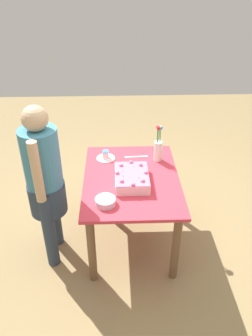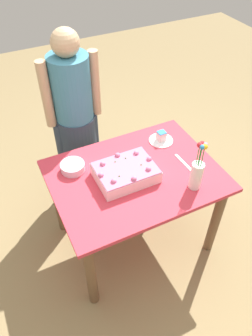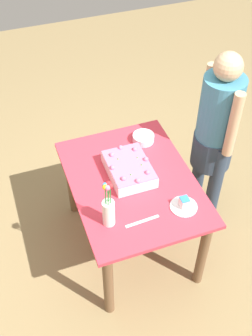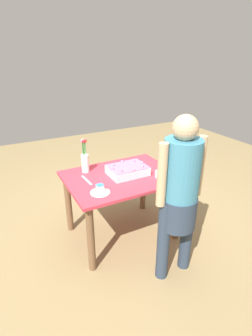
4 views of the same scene
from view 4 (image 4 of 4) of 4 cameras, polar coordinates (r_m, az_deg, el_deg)
The scene contains 8 objects.
ground_plane at distance 3.10m, azimuth -0.93°, elevation -13.96°, with size 8.00×8.00×0.00m, color olive.
dining_table at distance 2.77m, azimuth -1.01°, elevation -4.15°, with size 1.13×0.85×0.73m.
sheet_cake at distance 2.72m, azimuth 0.37°, elevation -0.46°, with size 0.39×0.29×0.12m.
serving_plate_with_slice at distance 2.39m, azimuth -5.66°, elevation -4.88°, with size 0.18×0.18×0.08m.
cake_knife at distance 2.64m, azimuth -8.57°, elevation -2.63°, with size 0.23×0.02×0.00m, color silver.
flower_vase at distance 2.78m, azimuth -8.94°, elevation 1.72°, with size 0.08×0.08×0.36m.
fruit_bowl at distance 2.70m, azimuth 8.05°, elevation -1.36°, with size 0.16×0.16×0.06m, color silver.
person_standing at distance 2.20m, azimuth 11.58°, elevation -5.01°, with size 0.45×0.31×1.49m.
Camera 4 is at (1.11, 2.19, 1.90)m, focal length 28.00 mm.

